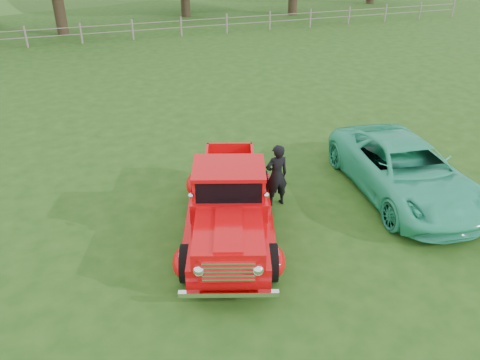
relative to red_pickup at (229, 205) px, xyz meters
name	(u,v)px	position (x,y,z in m)	size (l,w,h in m)	color
ground	(277,243)	(0.89, -0.68, -0.80)	(140.00, 140.00, 0.00)	#1E4512
distant_hills	(64,19)	(-3.19, 58.78, -5.34)	(116.00, 60.00, 18.00)	#356926
fence_line	(133,30)	(0.89, 21.32, -0.19)	(48.00, 0.12, 1.20)	slate
red_pickup	(229,205)	(0.00, 0.00, 0.00)	(3.33, 5.28, 1.78)	black
teal_sedan	(405,170)	(4.80, 0.23, -0.09)	(2.35, 5.10, 1.42)	#2EBB8C
man	(277,175)	(1.51, 0.87, 0.02)	(0.59, 0.39, 1.63)	black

